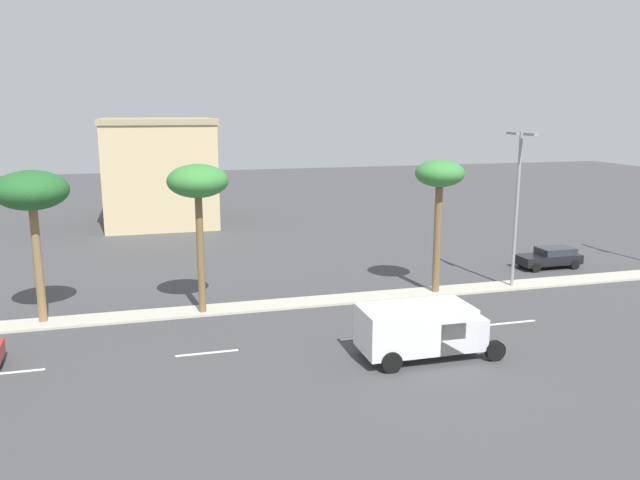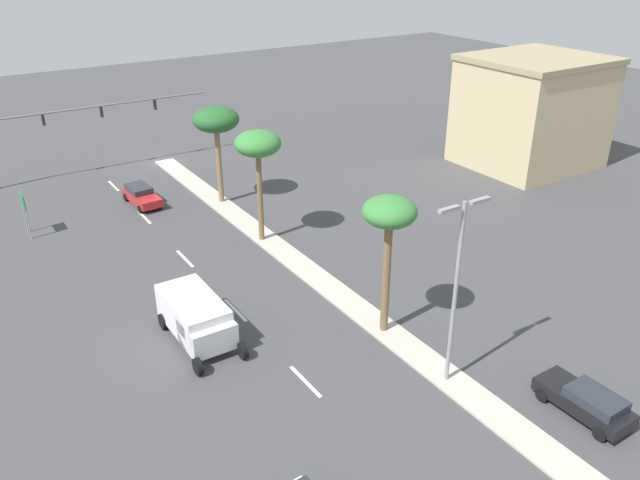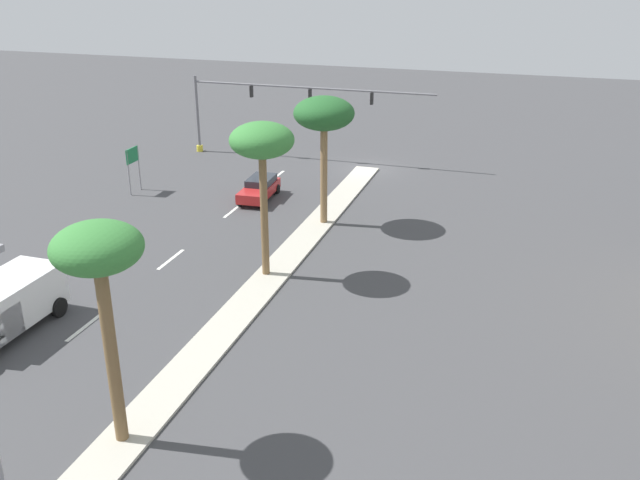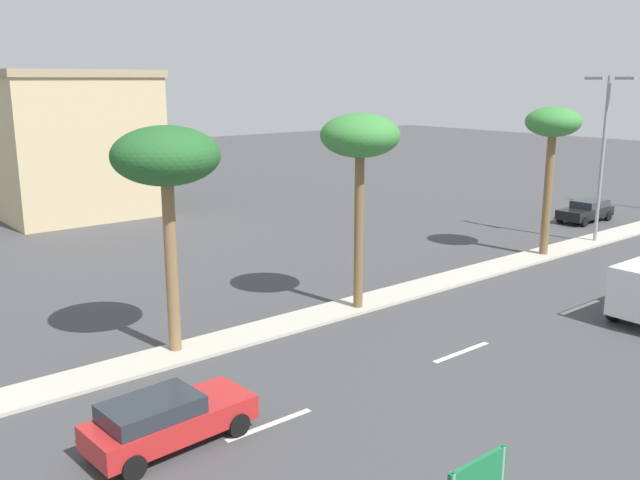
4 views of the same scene
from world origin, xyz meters
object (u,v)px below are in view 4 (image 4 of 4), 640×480
object	(u,v)px
palm_tree_far	(553,128)
sedan_red_rear	(167,419)
commercial_building	(67,142)
palm_tree_mid	(166,160)
street_lamp_left	(603,145)
sedan_black_inboard	(586,210)
palm_tree_left	(360,140)

from	to	relation	value
palm_tree_far	sedan_red_rear	world-z (taller)	palm_tree_far
palm_tree_far	sedan_red_rear	size ratio (longest dim) A/B	1.75
commercial_building	palm_tree_mid	size ratio (longest dim) A/B	1.48
commercial_building	sedan_red_rear	xyz separation A→B (m)	(33.86, -9.81, -4.21)
palm_tree_mid	street_lamp_left	distance (m)	26.90
palm_tree_far	sedan_black_inboard	distance (m)	12.46
commercial_building	palm_tree_far	xyz separation A→B (m)	(28.68, 15.11, 1.85)
sedan_red_rear	palm_tree_left	bearing A→B (deg)	113.84
palm_tree_mid	commercial_building	bearing A→B (deg)	166.75
palm_tree_far	street_lamp_left	size ratio (longest dim) A/B	0.83
commercial_building	palm_tree_mid	xyz separation A→B (m)	(28.30, -6.66, 1.74)
palm_tree_mid	palm_tree_left	bearing A→B (deg)	85.65
street_lamp_left	sedan_black_inboard	distance (m)	8.00
palm_tree_far	sedan_red_rear	distance (m)	26.16
commercial_building	palm_tree_far	distance (m)	32.47
commercial_building	sedan_black_inboard	distance (m)	36.02
palm_tree_mid	palm_tree_far	size ratio (longest dim) A/B	0.99
commercial_building	sedan_red_rear	distance (m)	35.50
palm_tree_mid	sedan_red_rear	world-z (taller)	palm_tree_mid
palm_tree_left	sedan_red_rear	size ratio (longest dim) A/B	1.77
palm_tree_far	street_lamp_left	world-z (taller)	street_lamp_left
commercial_building	palm_tree_far	world-z (taller)	commercial_building
palm_tree_far	sedan_red_rear	bearing A→B (deg)	-78.27
palm_tree_left	palm_tree_far	distance (m)	13.74
palm_tree_mid	sedan_black_inboard	distance (m)	32.78
palm_tree_left	palm_tree_far	bearing A→B (deg)	90.97
street_lamp_left	commercial_building	bearing A→B (deg)	-144.93
palm_tree_far	commercial_building	bearing A→B (deg)	-152.22
palm_tree_mid	palm_tree_left	world-z (taller)	palm_tree_left
palm_tree_left	sedan_red_rear	xyz separation A→B (m)	(4.94, -11.18, -6.20)
sedan_black_inboard	palm_tree_far	bearing A→B (deg)	-71.21
palm_tree_left	sedan_black_inboard	distance (m)	25.11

